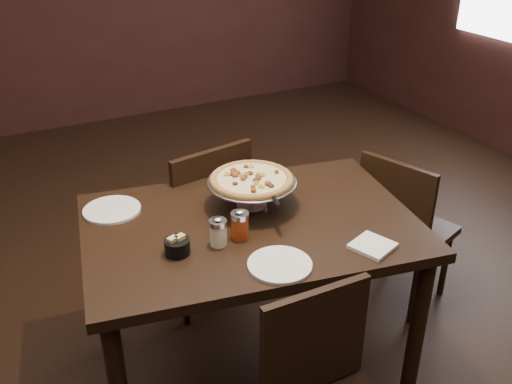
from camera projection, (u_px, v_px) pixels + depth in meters
name	position (u px, v px, depth m)	size (l,w,h in m)	color
room	(262.00, 64.00, 2.05)	(6.04, 7.04, 2.84)	black
dining_table	(251.00, 244.00, 2.28)	(1.42, 1.07, 0.80)	black
pizza_stand	(252.00, 180.00, 2.28)	(0.36, 0.36, 0.15)	#B8B8C0
parmesan_shaker	(218.00, 232.00, 2.06)	(0.07, 0.07, 0.12)	#FCF3C4
pepper_flake_shaker	(240.00, 225.00, 2.11)	(0.07, 0.07, 0.12)	#99250D
packet_caddy	(177.00, 246.00, 2.02)	(0.09, 0.09, 0.07)	black
napkin_stack	(373.00, 246.00, 2.07)	(0.14, 0.14, 0.01)	white
plate_left	(112.00, 210.00, 2.30)	(0.23, 0.23, 0.01)	white
plate_near	(280.00, 265.00, 1.97)	(0.23, 0.23, 0.01)	white
serving_spatula	(275.00, 200.00, 2.14)	(0.13, 0.13, 0.02)	#B8B8C0
chair_far	(201.00, 219.00, 2.84)	(0.50, 0.50, 0.92)	black
chair_side	(402.00, 226.00, 2.86)	(0.51, 0.51, 0.85)	black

